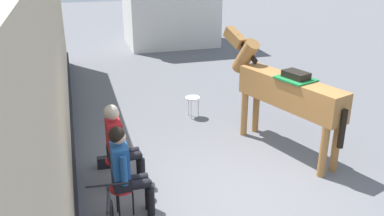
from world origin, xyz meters
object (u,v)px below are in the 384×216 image
(seated_visitor_near, at_px, (125,168))
(spare_stool_white, at_px, (193,100))
(seated_visitor_far, at_px, (119,142))
(satchel_bag, at_px, (105,162))
(saddled_horse_center, at_px, (284,90))

(seated_visitor_near, height_order, spare_stool_white, seated_visitor_near)
(seated_visitor_near, height_order, seated_visitor_far, same)
(satchel_bag, bearing_deg, spare_stool_white, -138.59)
(saddled_horse_center, bearing_deg, spare_stool_white, 120.68)
(seated_visitor_far, relative_size, satchel_bag, 4.96)
(seated_visitor_near, relative_size, satchel_bag, 4.96)
(seated_visitor_far, bearing_deg, seated_visitor_near, -91.07)
(satchel_bag, bearing_deg, saddled_horse_center, 178.09)
(seated_visitor_near, relative_size, spare_stool_white, 3.02)
(seated_visitor_far, xyz_separation_m, saddled_horse_center, (3.01, 0.45, 0.38))
(spare_stool_white, relative_size, satchel_bag, 1.64)
(saddled_horse_center, bearing_deg, satchel_bag, 176.61)
(seated_visitor_near, bearing_deg, seated_visitor_far, 88.93)
(spare_stool_white, distance_m, satchel_bag, 2.71)
(seated_visitor_near, bearing_deg, satchel_bag, 97.05)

